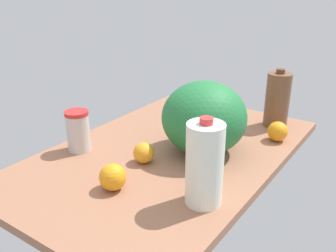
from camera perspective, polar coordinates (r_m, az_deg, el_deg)
name	(u,v)px	position (r cm, az deg, el deg)	size (l,w,h in cm)	color
countertop	(168,154)	(140.30, 0.00, -4.35)	(120.00, 76.00, 3.00)	#99644A
tumbler_cup	(78,131)	(141.10, -13.54, -0.72)	(8.68, 8.68, 15.41)	beige
milk_jug	(205,164)	(104.76, 5.59, -5.82)	(10.67, 10.67, 26.16)	white
watermelon	(204,118)	(134.95, 5.52, 1.26)	(30.69, 30.69, 26.41)	#227239
mixing_bowl	(200,106)	(177.62, 4.93, 3.08)	(19.92, 19.92, 6.26)	#36468E
chocolate_milk_jug	(277,100)	(165.30, 16.33, 3.87)	(10.17, 10.17, 24.87)	brown
orange_far_back	(113,177)	(115.53, -8.43, -7.71)	(8.30, 8.30, 8.30)	orange
orange_loose	(278,131)	(152.57, 16.37, -0.79)	(7.82, 7.82, 7.82)	orange
orange_by_jug	(144,153)	(130.15, -3.71, -4.10)	(7.35, 7.35, 7.35)	orange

